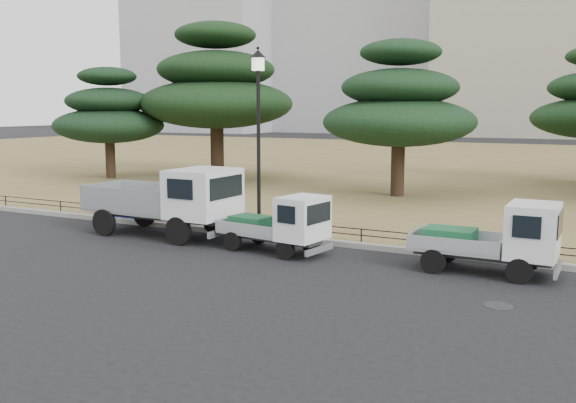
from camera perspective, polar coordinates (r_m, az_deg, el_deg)
The scene contains 13 objects.
ground at distance 17.16m, azimuth -3.09°, elevation -5.16°, with size 220.00×220.00×0.00m, color black.
lawn at distance 45.93m, azimuth 16.70°, elevation 3.07°, with size 120.00×56.00×0.15m, color olive.
curb at distance 19.38m, azimuth 0.82°, elevation -3.34°, with size 120.00×0.25×0.16m, color gray.
truck_large at distance 20.32m, azimuth -10.55°, elevation 0.30°, with size 5.04×2.12×2.18m.
truck_kei_front at distance 17.76m, azimuth -0.73°, elevation -2.00°, with size 3.25×1.72×1.64m.
truck_kei_rear at distance 16.28m, azimuth 17.97°, elevation -3.10°, with size 3.41×1.49×1.78m.
street_lamp at distance 19.95m, azimuth -2.65°, elevation 8.14°, with size 0.50×0.50×5.60m.
pipe_fence at distance 19.44m, azimuth 1.02°, elevation -2.23°, with size 38.00×0.04×0.40m.
tarp_pile at distance 23.77m, azimuth -13.78°, elevation -0.27°, with size 1.56×1.20×0.99m.
manhole at distance 13.90m, azimuth 18.21°, elevation -8.80°, with size 0.60×0.60×0.01m, color #2D2D30.
pine_west_far at distance 36.61m, azimuth -15.65°, elevation 7.46°, with size 5.98×5.98×6.05m.
pine_west_near at distance 36.24m, azimuth -6.40°, elevation 9.95°, with size 8.51×8.51×8.51m.
pine_center_left at distance 28.46m, azimuth 9.86°, elevation 8.33°, with size 6.66×6.66×6.77m.
Camera 1 is at (8.50, -14.37, 4.00)m, focal length 40.00 mm.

